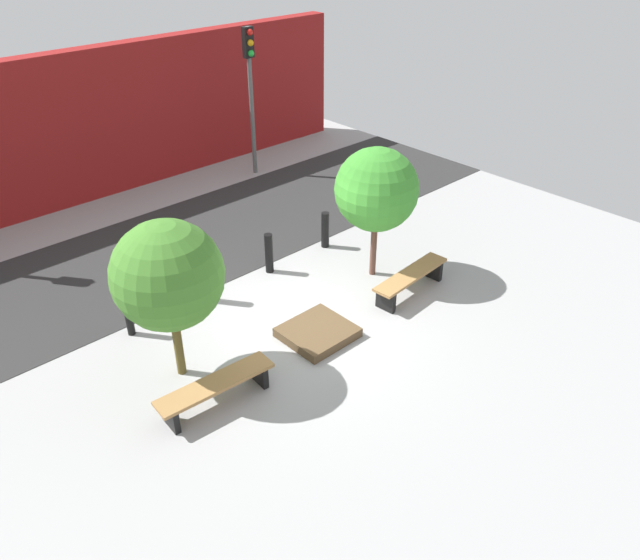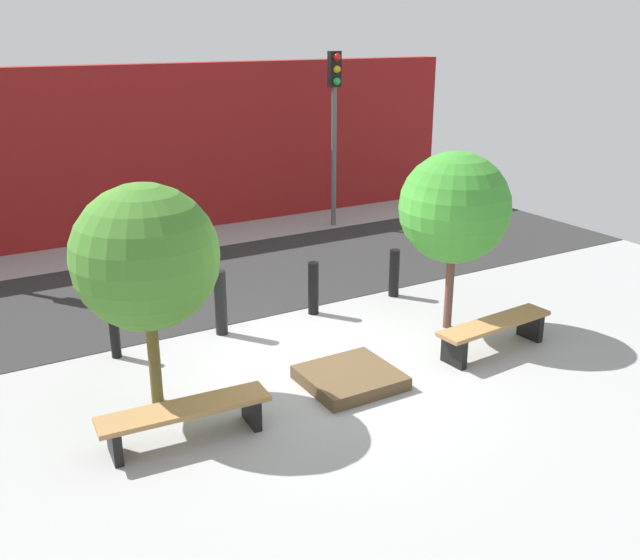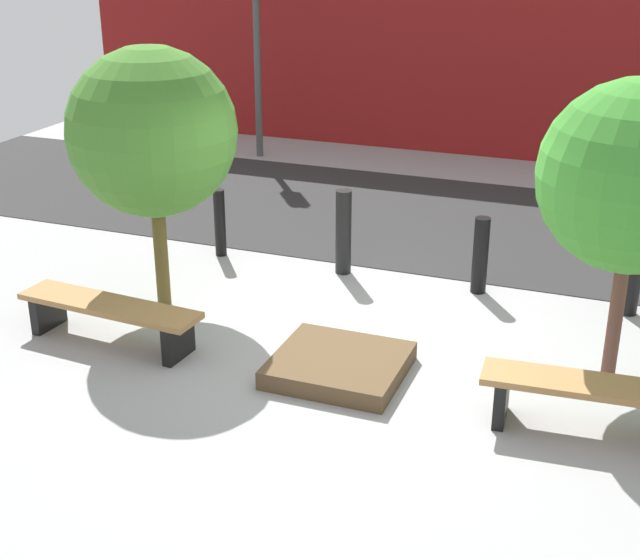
{
  "view_description": "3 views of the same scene",
  "coord_description": "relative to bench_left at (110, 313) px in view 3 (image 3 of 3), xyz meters",
  "views": [
    {
      "loc": [
        -6.24,
        -7.23,
        6.95
      ],
      "look_at": [
        0.21,
        -0.31,
        1.06
      ],
      "focal_mm": 35.0,
      "sensor_mm": 36.0,
      "label": 1
    },
    {
      "loc": [
        -4.66,
        -7.62,
        4.5
      ],
      "look_at": [
        -0.21,
        -0.03,
        1.38
      ],
      "focal_mm": 40.0,
      "sensor_mm": 36.0,
      "label": 2
    },
    {
      "loc": [
        2.5,
        -7.47,
        4.06
      ],
      "look_at": [
        -0.19,
        -0.49,
        0.94
      ],
      "focal_mm": 50.0,
      "sensor_mm": 36.0,
      "label": 3
    }
  ],
  "objects": [
    {
      "name": "tree_behind_right_bench",
      "position": [
        4.75,
        1.04,
        1.62
      ],
      "size": [
        1.69,
        1.69,
        2.79
      ],
      "color": "brown",
      "rests_on": "ground"
    },
    {
      "name": "ground_plane",
      "position": [
        2.37,
        0.67,
        -0.32
      ],
      "size": [
        18.0,
        18.0,
        0.0
      ],
      "primitive_type": "plane",
      "color": "#9A9A9A"
    },
    {
      "name": "planter_bed",
      "position": [
        2.37,
        0.2,
        -0.23
      ],
      "size": [
        1.21,
        1.14,
        0.18
      ],
      "primitive_type": "cube",
      "color": "brown",
      "rests_on": "ground"
    },
    {
      "name": "tree_behind_left_bench",
      "position": [
        0.0,
        1.04,
        1.61
      ],
      "size": [
        1.77,
        1.77,
        2.82
      ],
      "color": "brown",
      "rests_on": "ground"
    },
    {
      "name": "traffic_light_west",
      "position": [
        -1.69,
        7.25,
        2.1
      ],
      "size": [
        0.28,
        0.27,
        3.5
      ],
      "color": "#484848",
      "rests_on": "ground"
    },
    {
      "name": "road_strip",
      "position": [
        2.37,
        4.91,
        -0.32
      ],
      "size": [
        18.0,
        4.1,
        0.01
      ],
      "primitive_type": "cube",
      "color": "#2A2A2A",
      "rests_on": "ground"
    },
    {
      "name": "bollard_far_left",
      "position": [
        -0.09,
        2.61,
        0.11
      ],
      "size": [
        0.14,
        0.14,
        0.86
      ],
      "primitive_type": "cylinder",
      "color": "black",
      "rests_on": "ground"
    },
    {
      "name": "bench_right",
      "position": [
        4.75,
        0.0,
        0.02
      ],
      "size": [
        2.0,
        0.57,
        0.47
      ],
      "rotation": [
        0.0,
        0.0,
        0.07
      ],
      "color": "black",
      "rests_on": "ground"
    },
    {
      "name": "bollard_center",
      "position": [
        3.2,
        2.61,
        0.13
      ],
      "size": [
        0.18,
        0.18,
        0.89
      ],
      "primitive_type": "cylinder",
      "color": "black",
      "rests_on": "ground"
    },
    {
      "name": "bench_left",
      "position": [
        0.0,
        0.0,
        0.0
      ],
      "size": [
        2.0,
        0.58,
        0.44
      ],
      "rotation": [
        0.0,
        0.0,
        -0.07
      ],
      "color": "black",
      "rests_on": "ground"
    },
    {
      "name": "bollard_left",
      "position": [
        1.55,
        2.61,
        0.19
      ],
      "size": [
        0.19,
        0.19,
        1.03
      ],
      "primitive_type": "cylinder",
      "color": "black",
      "rests_on": "ground"
    },
    {
      "name": "building_facade",
      "position": [
        2.37,
        8.89,
        1.56
      ],
      "size": [
        16.2,
        0.5,
        3.76
      ],
      "primitive_type": "cube",
      "color": "maroon",
      "rests_on": "ground"
    },
    {
      "name": "bollard_right",
      "position": [
        4.84,
        2.61,
        0.1
      ],
      "size": [
        0.18,
        0.18,
        0.85
      ],
      "primitive_type": "cylinder",
      "color": "black",
      "rests_on": "ground"
    }
  ]
}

